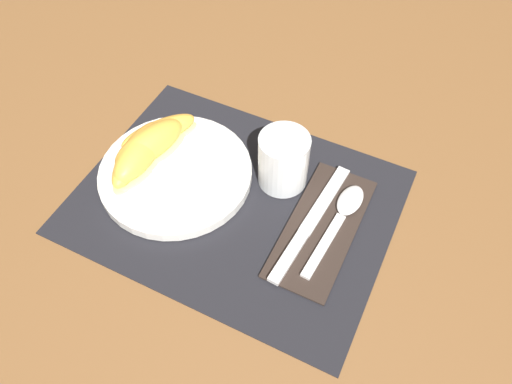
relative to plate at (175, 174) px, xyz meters
name	(u,v)px	position (x,y,z in m)	size (l,w,h in m)	color
ground_plane	(235,202)	(0.10, 0.00, -0.01)	(3.00, 3.00, 0.00)	brown
placemat	(235,201)	(0.10, 0.00, -0.01)	(0.46, 0.35, 0.00)	black
plate	(175,174)	(0.00, 0.00, 0.00)	(0.23, 0.23, 0.02)	white
juice_glass	(283,163)	(0.15, 0.07, 0.03)	(0.08, 0.08, 0.09)	silver
napkin	(322,227)	(0.24, 0.01, -0.01)	(0.09, 0.22, 0.00)	#2D231E
knife	(309,224)	(0.22, 0.01, 0.00)	(0.04, 0.23, 0.01)	silver
spoon	(343,212)	(0.26, 0.05, 0.00)	(0.04, 0.18, 0.01)	silver
fork	(162,172)	(-0.01, -0.01, 0.01)	(0.19, 0.06, 0.00)	silver
citrus_wedge_0	(159,133)	(-0.05, 0.04, 0.02)	(0.10, 0.13, 0.04)	#F4DB84
citrus_wedge_1	(150,145)	(-0.05, 0.01, 0.03)	(0.09, 0.14, 0.05)	#F4DB84
citrus_wedge_2	(141,153)	(-0.05, 0.00, 0.03)	(0.06, 0.14, 0.05)	#F4DB84
citrus_wedge_3	(133,158)	(-0.06, -0.01, 0.02)	(0.07, 0.13, 0.04)	#F4DB84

